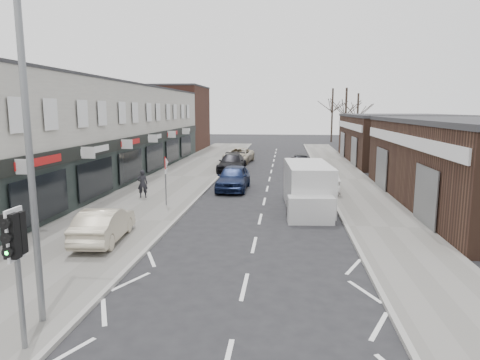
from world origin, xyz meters
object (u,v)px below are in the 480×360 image
(parked_car_left_c, at_px, (239,156))
(sedan_on_pavement, at_px, (104,224))
(warning_sign, at_px, (166,167))
(street_lamp, at_px, (35,136))
(parked_car_left_b, at_px, (232,163))
(parked_car_right_b, at_px, (301,161))
(traffic_light, at_px, (16,246))
(pedestrian, at_px, (143,184))
(parked_car_left_a, at_px, (233,178))
(white_van, at_px, (308,188))
(parked_car_right_a, at_px, (322,179))

(parked_car_left_c, bearing_deg, sedan_on_pavement, -89.64)
(warning_sign, xyz_separation_m, parked_car_left_c, (1.76, 19.61, -1.48))
(street_lamp, xyz_separation_m, parked_car_left_b, (1.22, 26.25, -3.88))
(parked_car_left_c, bearing_deg, parked_car_right_b, -26.08)
(traffic_light, xyz_separation_m, street_lamp, (-0.13, 1.22, 2.20))
(sedan_on_pavement, xyz_separation_m, parked_car_left_b, (2.55, 19.94, -0.04))
(pedestrian, distance_m, parked_car_left_a, 6.07)
(sedan_on_pavement, xyz_separation_m, parked_car_left_a, (3.65, 11.84, 0.02))
(pedestrian, height_order, parked_car_right_b, pedestrian)
(parked_car_left_b, height_order, parked_car_right_b, parked_car_left_b)
(sedan_on_pavement, bearing_deg, parked_car_left_c, -100.27)
(parked_car_left_a, xyz_separation_m, parked_car_left_b, (-1.11, 8.10, -0.07))
(parked_car_left_c, height_order, parked_car_right_b, parked_car_left_c)
(white_van, bearing_deg, parked_car_left_c, 102.64)
(parked_car_right_a, bearing_deg, parked_car_left_b, -52.02)
(street_lamp, distance_m, parked_car_right_a, 20.27)
(parked_car_right_b, bearing_deg, sedan_on_pavement, 71.50)
(white_van, distance_m, parked_car_left_a, 6.80)
(white_van, relative_size, parked_car_left_c, 1.21)
(traffic_light, xyz_separation_m, white_van, (6.77, 14.34, -1.28))
(white_van, relative_size, sedan_on_pavement, 1.57)
(traffic_light, distance_m, parked_car_left_a, 19.56)
(white_van, bearing_deg, parked_car_left_b, 109.36)
(parked_car_left_b, relative_size, parked_car_left_c, 0.98)
(sedan_on_pavement, relative_size, parked_car_left_b, 0.79)
(white_van, height_order, parked_car_left_c, white_van)
(sedan_on_pavement, bearing_deg, traffic_light, 96.03)
(parked_car_left_a, bearing_deg, traffic_light, -95.19)
(warning_sign, bearing_deg, parked_car_left_c, 84.87)
(street_lamp, xyz_separation_m, white_van, (6.89, 13.13, -3.48))
(traffic_light, xyz_separation_m, pedestrian, (-2.69, 15.78, -1.48))
(white_van, height_order, parked_car_right_a, white_van)
(traffic_light, relative_size, parked_car_left_b, 0.61)
(white_van, bearing_deg, parked_car_left_a, 128.23)
(parked_car_left_b, height_order, parked_car_left_c, parked_car_left_b)
(parked_car_left_a, xyz_separation_m, parked_car_right_b, (4.73, 10.57, -0.10))
(parked_car_left_b, bearing_deg, parked_car_right_b, 23.39)
(parked_car_left_b, bearing_deg, warning_sign, -97.40)
(pedestrian, bearing_deg, sedan_on_pavement, 81.81)
(warning_sign, bearing_deg, sedan_on_pavement, -96.11)
(parked_car_right_a, bearing_deg, traffic_light, 65.60)
(parked_car_left_a, bearing_deg, white_van, -46.46)
(parked_car_left_b, distance_m, parked_car_right_b, 6.34)
(parked_car_right_b, bearing_deg, warning_sign, 66.24)
(warning_sign, bearing_deg, pedestrian, 137.55)
(pedestrian, bearing_deg, street_lamp, 83.27)
(sedan_on_pavement, distance_m, parked_car_right_b, 23.93)
(warning_sign, bearing_deg, parked_car_left_a, 61.08)
(warning_sign, xyz_separation_m, sedan_on_pavement, (-0.69, -6.49, -1.42))
(traffic_light, bearing_deg, sedan_on_pavement, 100.93)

